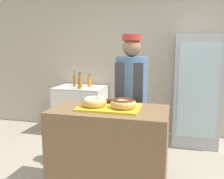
# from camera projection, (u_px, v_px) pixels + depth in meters

# --- Properties ---
(wall_back) EXTENTS (8.00, 0.06, 2.70)m
(wall_back) POSITION_uv_depth(u_px,v_px,m) (140.00, 59.00, 4.50)
(wall_back) COLOR #BCB29E
(wall_back) RESTS_ON ground_plane
(display_counter) EXTENTS (1.18, 0.67, 0.95)m
(display_counter) POSITION_uv_depth(u_px,v_px,m) (110.00, 152.00, 2.62)
(display_counter) COLOR brown
(display_counter) RESTS_ON ground_plane
(serving_tray) EXTENTS (0.61, 0.43, 0.02)m
(serving_tray) POSITION_uv_depth(u_px,v_px,m) (110.00, 107.00, 2.54)
(serving_tray) COLOR yellow
(serving_tray) RESTS_ON display_counter
(donut_light_glaze) EXTENTS (0.26, 0.26, 0.09)m
(donut_light_glaze) POSITION_uv_depth(u_px,v_px,m) (94.00, 101.00, 2.53)
(donut_light_glaze) COLOR tan
(donut_light_glaze) RESTS_ON serving_tray
(donut_chocolate_glaze) EXTENTS (0.26, 0.26, 0.09)m
(donut_chocolate_glaze) POSITION_uv_depth(u_px,v_px,m) (123.00, 103.00, 2.46)
(donut_chocolate_glaze) COLOR tan
(donut_chocolate_glaze) RESTS_ON serving_tray
(brownie_back_left) EXTENTS (0.08, 0.08, 0.03)m
(brownie_back_left) POSITION_uv_depth(u_px,v_px,m) (107.00, 101.00, 2.69)
(brownie_back_left) COLOR black
(brownie_back_left) RESTS_ON serving_tray
(brownie_back_right) EXTENTS (0.08, 0.08, 0.03)m
(brownie_back_right) POSITION_uv_depth(u_px,v_px,m) (119.00, 102.00, 2.66)
(brownie_back_right) COLOR black
(brownie_back_right) RESTS_ON serving_tray
(baker_person) EXTENTS (0.39, 0.39, 1.71)m
(baker_person) POSITION_uv_depth(u_px,v_px,m) (131.00, 101.00, 3.08)
(baker_person) COLOR #4C4C51
(baker_person) RESTS_ON ground_plane
(beverage_fridge) EXTENTS (0.69, 0.64, 1.76)m
(beverage_fridge) POSITION_uv_depth(u_px,v_px,m) (196.00, 90.00, 3.98)
(beverage_fridge) COLOR #ADB2B7
(beverage_fridge) RESTS_ON ground_plane
(chest_freezer) EXTENTS (0.87, 0.63, 0.86)m
(chest_freezer) POSITION_uv_depth(u_px,v_px,m) (81.00, 110.00, 4.55)
(chest_freezer) COLOR white
(chest_freezer) RESTS_ON ground_plane
(bottle_amber) EXTENTS (0.07, 0.07, 0.26)m
(bottle_amber) POSITION_uv_depth(u_px,v_px,m) (80.00, 81.00, 4.43)
(bottle_amber) COLOR #99661E
(bottle_amber) RESTS_ON chest_freezer
(bottle_orange) EXTENTS (0.06, 0.06, 0.22)m
(bottle_orange) POSITION_uv_depth(u_px,v_px,m) (89.00, 82.00, 4.49)
(bottle_orange) COLOR orange
(bottle_orange) RESTS_ON chest_freezer
(bottle_amber_b) EXTENTS (0.06, 0.06, 0.27)m
(bottle_amber_b) POSITION_uv_depth(u_px,v_px,m) (75.00, 80.00, 4.56)
(bottle_amber_b) COLOR #99661E
(bottle_amber_b) RESTS_ON chest_freezer
(bottle_amber_b_b) EXTENTS (0.06, 0.06, 0.26)m
(bottle_amber_b_b) POSITION_uv_depth(u_px,v_px,m) (80.00, 83.00, 4.23)
(bottle_amber_b_b) COLOR #99661E
(bottle_amber_b_b) RESTS_ON chest_freezer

